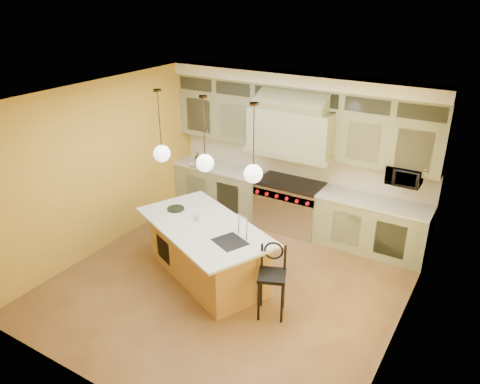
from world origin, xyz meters
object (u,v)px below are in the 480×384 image
Objects in this scene: counter_stool at (272,276)px; microwave at (404,176)px; range at (290,205)px; kitchen_island at (208,250)px.

microwave reaches higher than counter_stool.
microwave reaches higher than range.
kitchen_island is (-0.40, -2.12, -0.01)m from range.
range is at bearing 103.67° from kitchen_island.
range is 0.46× the size of kitchen_island.
range is 2.16m from kitchen_island.
kitchen_island is at bearing -100.59° from range.
microwave is (1.95, 0.11, 0.96)m from range.
kitchen_island is at bearing 144.54° from counter_stool.
kitchen_island is 1.33m from counter_stool.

